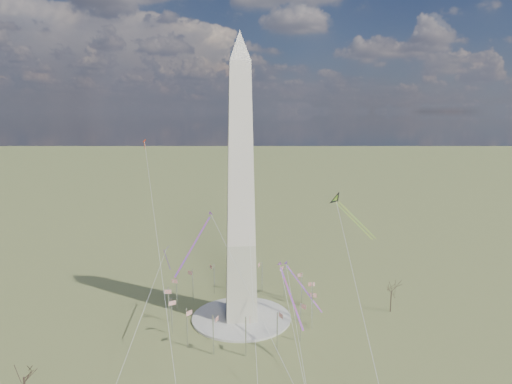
{
  "coord_description": "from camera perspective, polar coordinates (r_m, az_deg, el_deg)",
  "views": [
    {
      "loc": [
        -7.88,
        -155.64,
        74.46
      ],
      "look_at": [
        5.36,
        0.0,
        46.89
      ],
      "focal_mm": 32.0,
      "sensor_mm": 36.0,
      "label": 1
    }
  ],
  "objects": [
    {
      "name": "kite_streamer_mid",
      "position": [
        149.45,
        -7.11,
        -5.27
      ],
      "size": [
        12.13,
        21.2,
        16.0
      ],
      "rotation": [
        0.0,
        0.0,
        2.65
      ],
      "color": "red",
      "rests_on": "ground"
    },
    {
      "name": "ground",
      "position": [
        172.71,
        -1.84,
        -15.53
      ],
      "size": [
        2000.0,
        2000.0,
        0.0
      ],
      "primitive_type": "plane",
      "color": "#536231",
      "rests_on": "ground"
    },
    {
      "name": "kite_streamer_right",
      "position": [
        170.02,
        5.3,
        -10.93
      ],
      "size": [
        11.6,
        17.42,
        13.62
      ],
      "rotation": [
        0.0,
        0.0,
        3.7
      ],
      "color": "red",
      "rests_on": "ground"
    },
    {
      "name": "tree_near",
      "position": [
        181.66,
        16.57,
        -11.59
      ],
      "size": [
        7.12,
        7.12,
        12.47
      ],
      "color": "#413027",
      "rests_on": "ground"
    },
    {
      "name": "kite_diamond_purple",
      "position": [
        168.82,
        -11.11,
        -7.3
      ],
      "size": [
        2.2,
        3.26,
        9.65
      ],
      "rotation": [
        0.0,
        0.0,
        2.47
      ],
      "color": "#331663",
      "rests_on": "ground"
    },
    {
      "name": "kite_streamer_left",
      "position": [
        148.59,
        3.94,
        -11.66
      ],
      "size": [
        5.69,
        21.22,
        14.72
      ],
      "rotation": [
        0.0,
        0.0,
        3.35
      ],
      "color": "red",
      "rests_on": "ground"
    },
    {
      "name": "tree_far",
      "position": [
        137.89,
        -27.05,
        -19.73
      ],
      "size": [
        6.85,
        6.85,
        11.99
      ],
      "color": "#413027",
      "rests_on": "ground"
    },
    {
      "name": "kite_small_white",
      "position": [
        201.86,
        -1.61,
        8.7
      ],
      "size": [
        1.07,
        1.6,
        3.94
      ],
      "rotation": [
        0.0,
        0.0,
        2.88
      ],
      "color": "white",
      "rests_on": "ground"
    },
    {
      "name": "kite_delta_black",
      "position": [
        171.02,
        10.22,
        -1.16
      ],
      "size": [
        15.48,
        16.62,
        15.24
      ],
      "rotation": [
        0.0,
        0.0,
        3.87
      ],
      "color": "black",
      "rests_on": "ground"
    },
    {
      "name": "kite_small_red",
      "position": [
        190.3,
        -13.77,
        6.11
      ],
      "size": [
        1.4,
        1.39,
        4.03
      ],
      "rotation": [
        0.0,
        0.0,
        3.09
      ],
      "color": "#F2411C",
      "rests_on": "ground"
    },
    {
      "name": "flagpole_ring",
      "position": [
        169.7,
        -1.85,
        -13.32
      ],
      "size": [
        54.4,
        54.4,
        13.0
      ],
      "color": "silver",
      "rests_on": "ground"
    },
    {
      "name": "plaza",
      "position": [
        172.54,
        -1.84,
        -15.42
      ],
      "size": [
        36.0,
        36.0,
        0.8
      ],
      "primitive_type": "cylinder",
      "color": "#B8B4A8",
      "rests_on": "ground"
    },
    {
      "name": "washington_monument",
      "position": [
        158.08,
        -1.94,
        0.35
      ],
      "size": [
        15.56,
        15.56,
        100.0
      ],
      "color": "#B8B09A",
      "rests_on": "plaza"
    }
  ]
}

